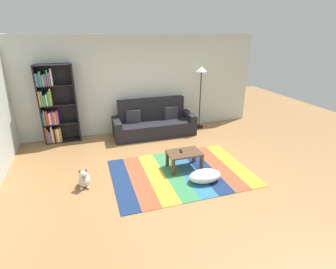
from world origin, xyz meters
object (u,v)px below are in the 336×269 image
(bookshelf, at_px, (54,107))
(standing_lamp, at_px, (201,77))
(couch, at_px, (154,123))
(coffee_table, at_px, (184,155))
(tv_remote, at_px, (181,151))
(dog, at_px, (84,179))
(pouf, at_px, (205,176))

(bookshelf, xyz_separation_m, standing_lamp, (4.02, -0.14, 0.56))
(standing_lamp, bearing_deg, couch, -174.34)
(couch, height_order, standing_lamp, standing_lamp)
(couch, xyz_separation_m, bookshelf, (-2.55, 0.28, 0.62))
(coffee_table, relative_size, tv_remote, 4.74)
(couch, xyz_separation_m, standing_lamp, (1.47, 0.15, 1.19))
(bookshelf, height_order, standing_lamp, bookshelf)
(dog, height_order, tv_remote, tv_remote)
(couch, distance_m, bookshelf, 2.64)
(tv_remote, bearing_deg, dog, -164.44)
(bookshelf, xyz_separation_m, coffee_table, (2.65, -2.40, -0.65))
(coffee_table, height_order, tv_remote, tv_remote)
(couch, relative_size, bookshelf, 1.12)
(bookshelf, height_order, dog, bookshelf)
(bookshelf, relative_size, tv_remote, 13.49)
(standing_lamp, bearing_deg, tv_remote, -123.02)
(pouf, xyz_separation_m, tv_remote, (-0.25, 0.68, 0.27))
(bookshelf, bearing_deg, dog, -76.72)
(bookshelf, xyz_separation_m, tv_remote, (2.59, -2.34, -0.57))
(pouf, distance_m, dog, 2.33)
(couch, bearing_deg, bookshelf, 173.64)
(bookshelf, bearing_deg, pouf, -46.80)
(couch, bearing_deg, standing_lamp, 5.66)
(dog, bearing_deg, coffee_table, 1.93)
(couch, height_order, bookshelf, bookshelf)
(tv_remote, bearing_deg, standing_lamp, 68.93)
(bookshelf, distance_m, dog, 2.66)
(couch, distance_m, tv_remote, 2.06)
(couch, bearing_deg, pouf, -83.93)
(bookshelf, bearing_deg, couch, -6.36)
(tv_remote, bearing_deg, coffee_table, -33.39)
(couch, relative_size, standing_lamp, 1.24)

